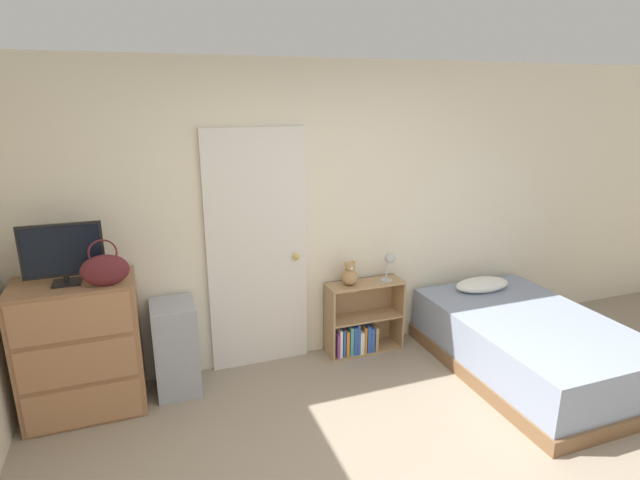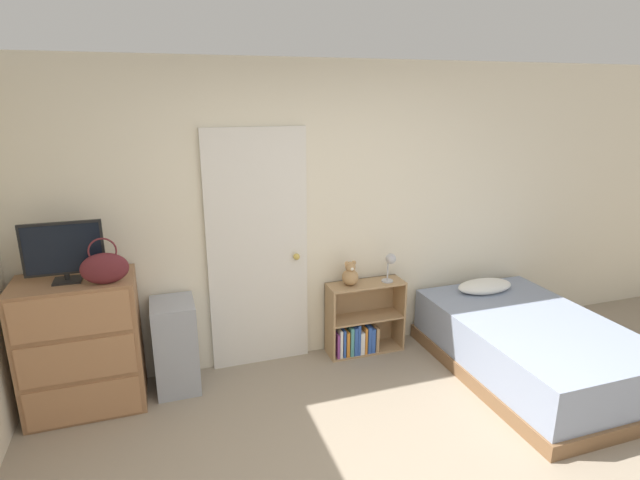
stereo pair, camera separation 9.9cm
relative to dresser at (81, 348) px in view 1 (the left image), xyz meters
The scene contains 10 objects.
wall_back 1.92m from the dresser, ahead, with size 10.00×0.06×2.55m.
door_closed 1.49m from the dresser, ahead, with size 0.84×0.09×2.03m.
dresser is the anchor object (origin of this frame).
tv 0.73m from the dresser, 148.89° to the right, with size 0.52×0.16×0.43m.
handbag 0.69m from the dresser, 32.83° to the right, with size 0.32×0.11×0.33m.
storage_bin 0.67m from the dresser, ahead, with size 0.33×0.39×0.74m.
bookshelf 2.28m from the dresser, ahead, with size 0.70×0.24×0.66m.
teddy_bear 2.18m from the dresser, ahead, with size 0.15×0.15×0.22m.
desk_lamp 2.55m from the dresser, ahead, with size 0.12×0.11×0.26m.
bed 3.54m from the dresser, 10.99° to the right, with size 1.22×1.86×0.60m.
Camera 1 is at (-1.22, -1.78, 2.27)m, focal length 28.00 mm.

